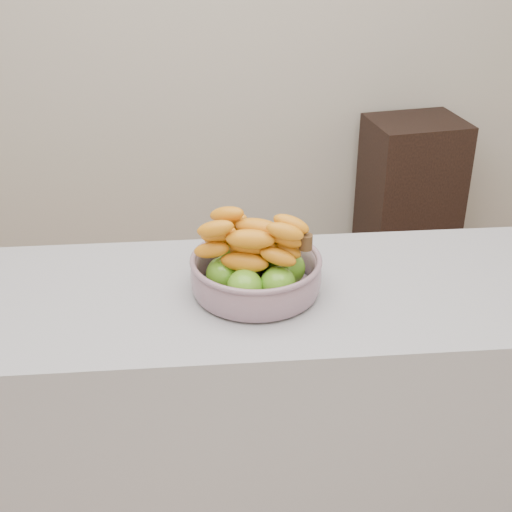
% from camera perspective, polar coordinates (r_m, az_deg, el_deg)
% --- Properties ---
extents(counter, '(2.00, 0.60, 0.90)m').
position_cam_1_polar(counter, '(2.08, -1.65, -13.54)').
color(counter, '#9C9DA4').
rests_on(counter, ground).
extents(cabinet, '(0.49, 0.42, 0.80)m').
position_cam_1_polar(cabinet, '(3.67, 12.17, 4.61)').
color(cabinet, black).
rests_on(cabinet, ground).
extents(fruit_bowl, '(0.33, 0.33, 0.20)m').
position_cam_1_polar(fruit_bowl, '(1.78, -0.02, -0.99)').
color(fruit_bowl, '#949BB1').
rests_on(fruit_bowl, counter).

